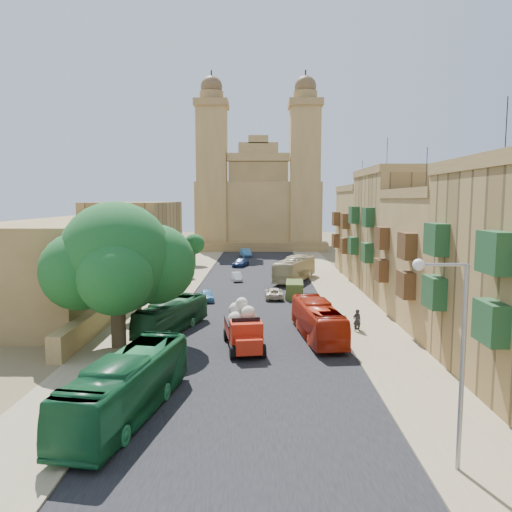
{
  "coord_description": "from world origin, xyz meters",
  "views": [
    {
      "loc": [
        0.58,
        -30.32,
        10.4
      ],
      "look_at": [
        0.0,
        26.0,
        4.0
      ],
      "focal_mm": 35.0,
      "sensor_mm": 36.0,
      "label": 1
    }
  ],
  "objects_px": {
    "ficus_tree": "(118,262)",
    "streetlamp": "(451,339)",
    "red_truck": "(243,327)",
    "car_cream": "(274,293)",
    "street_tree_c": "(182,256)",
    "bus_green_north": "(172,316)",
    "street_tree_a": "(139,286)",
    "bus_red_east": "(318,320)",
    "olive_pickup": "(294,290)",
    "car_white_b": "(284,274)",
    "car_white_a": "(237,277)",
    "church": "(258,204)",
    "car_blue_b": "(246,253)",
    "bus_green_south": "(127,386)",
    "pedestrian_c": "(357,320)",
    "bus_cream_east": "(295,269)",
    "car_dkblue": "(241,263)",
    "street_tree_d": "(194,244)",
    "car_blue_a": "(207,295)",
    "street_tree_b": "(165,267)",
    "pedestrian_a": "(357,320)"
  },
  "relations": [
    {
      "from": "bus_red_east",
      "to": "car_white_b",
      "type": "bearing_deg",
      "value": -93.83
    },
    {
      "from": "ficus_tree",
      "to": "car_white_b",
      "type": "height_order",
      "value": "ficus_tree"
    },
    {
      "from": "bus_cream_east",
      "to": "car_dkblue",
      "type": "bearing_deg",
      "value": -41.18
    },
    {
      "from": "street_tree_a",
      "to": "car_dkblue",
      "type": "height_order",
      "value": "street_tree_a"
    },
    {
      "from": "street_tree_b",
      "to": "bus_cream_east",
      "type": "xyz_separation_m",
      "value": [
        14.91,
        8.99,
        -1.4
      ]
    },
    {
      "from": "car_blue_a",
      "to": "car_white_b",
      "type": "distance_m",
      "value": 16.92
    },
    {
      "from": "ficus_tree",
      "to": "pedestrian_a",
      "type": "height_order",
      "value": "ficus_tree"
    },
    {
      "from": "streetlamp",
      "to": "car_dkblue",
      "type": "xyz_separation_m",
      "value": [
        -10.31,
        58.62,
        -4.57
      ]
    },
    {
      "from": "church",
      "to": "car_white_b",
      "type": "bearing_deg",
      "value": -85.32
    },
    {
      "from": "car_dkblue",
      "to": "street_tree_b",
      "type": "bearing_deg",
      "value": -92.09
    },
    {
      "from": "bus_red_east",
      "to": "pedestrian_c",
      "type": "relative_size",
      "value": 6.54
    },
    {
      "from": "church",
      "to": "streetlamp",
      "type": "distance_m",
      "value": 91.04
    },
    {
      "from": "ficus_tree",
      "to": "car_blue_b",
      "type": "height_order",
      "value": "ficus_tree"
    },
    {
      "from": "bus_red_east",
      "to": "car_white_a",
      "type": "distance_m",
      "value": 27.45
    },
    {
      "from": "bus_red_east",
      "to": "bus_cream_east",
      "type": "distance_m",
      "value": 26.61
    },
    {
      "from": "street_tree_c",
      "to": "streetlamp",
      "type": "bearing_deg",
      "value": -69.73
    },
    {
      "from": "streetlamp",
      "to": "car_white_a",
      "type": "bearing_deg",
      "value": 102.92
    },
    {
      "from": "car_dkblue",
      "to": "streetlamp",
      "type": "bearing_deg",
      "value": -63.98
    },
    {
      "from": "streetlamp",
      "to": "car_dkblue",
      "type": "bearing_deg",
      "value": 99.98
    },
    {
      "from": "street_tree_b",
      "to": "car_cream",
      "type": "relative_size",
      "value": 1.09
    },
    {
      "from": "car_blue_a",
      "to": "street_tree_d",
      "type": "bearing_deg",
      "value": 90.7
    },
    {
      "from": "ficus_tree",
      "to": "streetlamp",
      "type": "xyz_separation_m",
      "value": [
        17.13,
        -16.01,
        -0.88
      ]
    },
    {
      "from": "car_white_a",
      "to": "car_dkblue",
      "type": "bearing_deg",
      "value": 80.12
    },
    {
      "from": "car_white_b",
      "to": "ficus_tree",
      "type": "bearing_deg",
      "value": 82.3
    },
    {
      "from": "bus_green_south",
      "to": "pedestrian_c",
      "type": "distance_m",
      "value": 21.61
    },
    {
      "from": "car_cream",
      "to": "car_white_b",
      "type": "xyz_separation_m",
      "value": [
        1.65,
        13.17,
        0.06
      ]
    },
    {
      "from": "red_truck",
      "to": "car_white_a",
      "type": "height_order",
      "value": "red_truck"
    },
    {
      "from": "street_tree_a",
      "to": "bus_red_east",
      "type": "bearing_deg",
      "value": -20.72
    },
    {
      "from": "car_white_a",
      "to": "car_white_b",
      "type": "distance_m",
      "value": 6.44
    },
    {
      "from": "bus_green_south",
      "to": "bus_red_east",
      "type": "height_order",
      "value": "bus_green_south"
    },
    {
      "from": "street_tree_d",
      "to": "church",
      "type": "bearing_deg",
      "value": 71.91
    },
    {
      "from": "bus_green_south",
      "to": "street_tree_b",
      "type": "bearing_deg",
      "value": 107.35
    },
    {
      "from": "bus_cream_east",
      "to": "church",
      "type": "bearing_deg",
      "value": -63.84
    },
    {
      "from": "car_blue_a",
      "to": "car_cream",
      "type": "bearing_deg",
      "value": 1.99
    },
    {
      "from": "street_tree_c",
      "to": "olive_pickup",
      "type": "bearing_deg",
      "value": -44.56
    },
    {
      "from": "red_truck",
      "to": "car_cream",
      "type": "bearing_deg",
      "value": 81.75
    },
    {
      "from": "car_cream",
      "to": "bus_green_north",
      "type": "bearing_deg",
      "value": 56.29
    },
    {
      "from": "bus_cream_east",
      "to": "car_white_a",
      "type": "relative_size",
      "value": 3.3
    },
    {
      "from": "car_cream",
      "to": "car_blue_b",
      "type": "height_order",
      "value": "car_blue_b"
    },
    {
      "from": "street_tree_d",
      "to": "car_cream",
      "type": "distance_m",
      "value": 29.17
    },
    {
      "from": "olive_pickup",
      "to": "bus_green_south",
      "type": "height_order",
      "value": "bus_green_south"
    },
    {
      "from": "car_white_b",
      "to": "street_tree_c",
      "type": "bearing_deg",
      "value": 9.83
    },
    {
      "from": "car_cream",
      "to": "ficus_tree",
      "type": "bearing_deg",
      "value": 55.93
    },
    {
      "from": "street_tree_a",
      "to": "church",
      "type": "bearing_deg",
      "value": 81.46
    },
    {
      "from": "pedestrian_a",
      "to": "car_white_a",
      "type": "bearing_deg",
      "value": -74.01
    },
    {
      "from": "street_tree_b",
      "to": "car_blue_a",
      "type": "height_order",
      "value": "street_tree_b"
    },
    {
      "from": "church",
      "to": "car_blue_a",
      "type": "bearing_deg",
      "value": -94.89
    },
    {
      "from": "car_white_a",
      "to": "streetlamp",
      "type": "bearing_deg",
      "value": -87.11
    },
    {
      "from": "car_white_b",
      "to": "streetlamp",
      "type": "bearing_deg",
      "value": 110.31
    },
    {
      "from": "red_truck",
      "to": "ficus_tree",
      "type": "bearing_deg",
      "value": 177.71
    }
  ]
}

